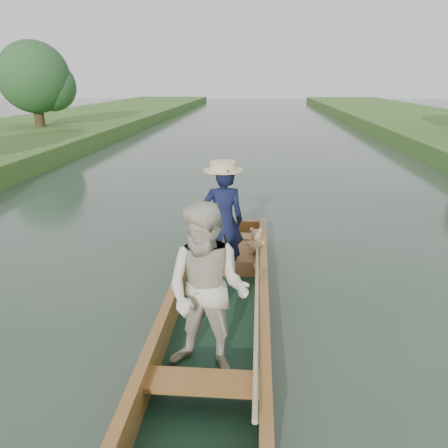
{
  "coord_description": "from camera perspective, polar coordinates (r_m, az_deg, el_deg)",
  "views": [
    {
      "loc": [
        0.41,
        -4.59,
        2.69
      ],
      "look_at": [
        0.0,
        0.6,
        0.95
      ],
      "focal_mm": 35.0,
      "sensor_mm": 36.0,
      "label": 1
    }
  ],
  "objects": [
    {
      "name": "ground",
      "position": [
        5.34,
        -0.51,
        -11.79
      ],
      "size": [
        120.0,
        120.0,
        0.0
      ],
      "primitive_type": "plane",
      "color": "#283D30",
      "rests_on": "ground"
    },
    {
      "name": "trees_far",
      "position": [
        13.87,
        6.96,
        17.57
      ],
      "size": [
        22.69,
        15.06,
        4.38
      ],
      "color": "#47331E",
      "rests_on": "ground"
    },
    {
      "name": "punt",
      "position": [
        4.96,
        -0.66,
        -7.04
      ],
      "size": [
        1.12,
        5.0,
        1.71
      ],
      "color": "#12301F",
      "rests_on": "ground"
    }
  ]
}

